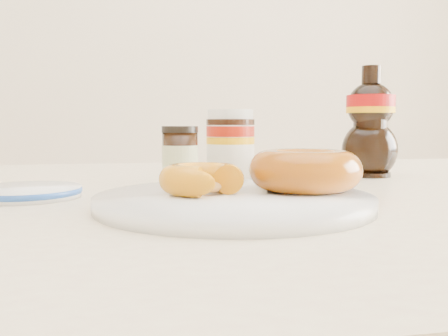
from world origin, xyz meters
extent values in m
cube|color=white|center=(0.00, 1.75, 1.30)|extent=(3.50, 0.10, 2.60)
cube|color=#F2E5B8|center=(0.00, 0.10, 0.73)|extent=(1.40, 0.90, 0.04)
cylinder|color=white|center=(-0.06, -0.05, 0.76)|extent=(0.27, 0.27, 0.01)
torus|color=white|center=(-0.06, -0.05, 0.76)|extent=(0.27, 0.27, 0.01)
torus|color=orange|center=(-0.09, -0.04, 0.78)|extent=(0.11, 0.11, 0.03)
torus|color=#904309|center=(0.02, -0.03, 0.78)|extent=(0.13, 0.13, 0.04)
cylinder|color=white|center=(-0.01, 0.23, 0.79)|extent=(0.07, 0.07, 0.09)
cylinder|color=maroon|center=(-0.01, 0.23, 0.82)|extent=(0.07, 0.07, 0.02)
cylinder|color=#D89905|center=(-0.01, 0.23, 0.81)|extent=(0.07, 0.07, 0.01)
cylinder|color=black|center=(-0.01, 0.23, 0.83)|extent=(0.07, 0.07, 0.01)
cylinder|color=white|center=(-0.01, 0.23, 0.85)|extent=(0.07, 0.07, 0.02)
cylinder|color=black|center=(-0.09, 0.16, 0.79)|extent=(0.05, 0.05, 0.07)
cylinder|color=beige|center=(-0.09, 0.16, 0.79)|extent=(0.05, 0.05, 0.04)
cylinder|color=black|center=(-0.09, 0.16, 0.82)|extent=(0.05, 0.05, 0.01)
cylinder|color=white|center=(-0.28, 0.06, 0.76)|extent=(0.12, 0.12, 0.01)
torus|color=#1B4295|center=(-0.28, 0.06, 0.76)|extent=(0.12, 0.12, 0.01)
camera|label=1|loc=(-0.16, -0.52, 0.83)|focal=40.00mm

